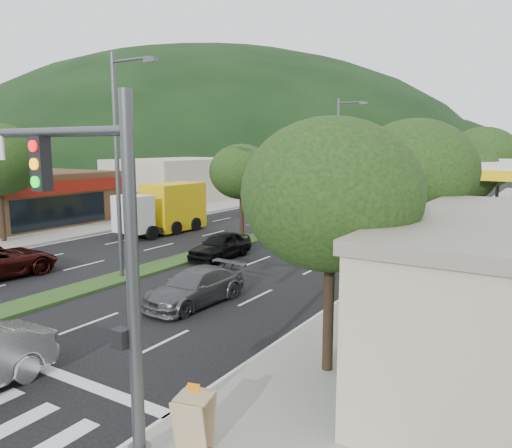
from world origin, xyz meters
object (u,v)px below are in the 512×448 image
Objects in this scene: a_frame_sign at (194,417)px; car_queue_c at (318,221)px; tree_med_far at (378,155)px; car_queue_b at (195,287)px; tree_r_c at (454,171)px; box_truck at (166,210)px; tree_r_b at (414,172)px; tree_r_d at (483,158)px; tree_r_e at (500,159)px; car_queue_a at (221,246)px; streetlight_mid at (340,151)px; tree_r_a at (331,195)px; car_queue_d at (377,239)px; traffic_signal at (70,220)px; motorhome at (441,197)px; streetlight_near at (120,156)px; tree_med_near at (242,172)px.

car_queue_c is at bearing 95.89° from a_frame_sign.
car_queue_b is (5.23, -37.16, -4.34)m from tree_med_far.
box_truck is (-18.53, -1.74, -3.14)m from tree_r_c.
tree_r_d is (0.00, 18.00, 0.14)m from tree_r_b.
tree_med_far is (-12.00, 14.00, -0.17)m from tree_r_d.
car_queue_a is (-10.50, -26.34, -4.18)m from tree_r_e.
streetlight_mid is (-11.79, 13.00, 0.84)m from tree_r_c.
tree_r_a is 8.00m from tree_r_b.
tree_med_far reaches higher than car_queue_d.
tree_r_c is (2.97, 21.54, 0.10)m from traffic_signal.
car_queue_a reaches higher than car_queue_d.
tree_r_a is 32.44m from motorhome.
box_truck is at bearing 149.59° from car_queue_a.
car_queue_a is 0.61× the size of box_truck.
traffic_signal reaches higher than motorhome.
tree_r_c is 26.83m from tree_med_far.
streetlight_near is at bearing -89.67° from tree_med_far.
car_queue_d is at bearing 14.81° from tree_med_near.
streetlight_mid is at bearing 119.32° from tree_r_b.
motorhome is at bearing 91.31° from traffic_signal.
tree_r_b is 28.00m from tree_r_e.
tree_med_far is at bearing 110.56° from tree_r_b.
traffic_signal reaches higher than tree_r_e.
tree_med_far is (0.00, 26.00, 0.58)m from tree_med_near.
car_queue_c is (-10.07, 21.11, -4.18)m from tree_r_a.
streetlight_mid is at bearing 165.73° from tree_r_d.
traffic_signal is at bearing -102.37° from tree_r_b.
motorhome reaches higher than car_queue_d.
car_queue_b is 18.56m from car_queue_c.
car_queue_d is (-4.02, -19.89, -4.20)m from tree_r_e.
streetlight_mid is 9.47m from car_queue_c.
a_frame_sign is at bearing -75.87° from tree_med_far.
car_queue_b is (-6.77, 2.84, -4.15)m from tree_r_a.
car_queue_a is at bearing 121.95° from car_queue_b.
tree_r_e is at bearing 74.94° from a_frame_sign.
tree_r_d is at bearing 45.00° from tree_med_near.
tree_med_far is 1.00× the size of box_truck.
box_truck is (-6.53, -25.74, -3.40)m from tree_med_far.
box_truck is at bearing 123.30° from streetlight_near.
tree_r_c is 12.17m from tree_med_near.
traffic_signal is at bearing -94.09° from tree_r_e.
tree_r_b is 1.78× the size of car_queue_c.
tree_r_d is (2.97, 31.54, 0.54)m from traffic_signal.
streetlight_near is (0.21, -36.00, 0.58)m from tree_med_far.
tree_med_near is 1.43× the size of car_queue_a.
a_frame_sign is at bearing -56.39° from car_queue_a.
tree_med_far reaches higher than car_queue_a.
tree_r_c is 15.35m from car_queue_b.
streetlight_near is 1.16× the size of motorhome.
tree_r_a reaches higher than tree_r_c.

